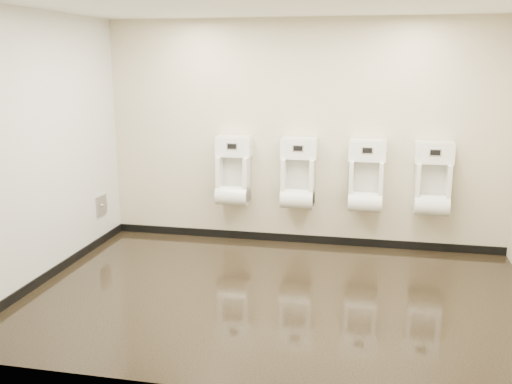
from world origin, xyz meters
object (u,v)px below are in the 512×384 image
access_panel (101,205)px  urinal_0 (233,176)px  urinal_3 (432,184)px  urinal_2 (366,181)px  urinal_1 (298,178)px

access_panel → urinal_0: urinal_0 is taller
access_panel → urinal_3: size_ratio=0.29×
urinal_2 → urinal_1: bearing=180.0°
urinal_3 → urinal_1: bearing=180.0°
urinal_1 → access_panel: bearing=-170.8°
urinal_1 → urinal_3: same height
urinal_2 → urinal_0: bearing=180.0°
access_panel → urinal_0: 1.72m
urinal_3 → access_panel: bearing=-174.4°
urinal_1 → urinal_2: 0.83m
urinal_2 → urinal_3: same height
access_panel → urinal_1: bearing=9.2°
access_panel → urinal_3: 4.09m
urinal_3 → urinal_2: bearing=180.0°
urinal_0 → urinal_3: size_ratio=1.00×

